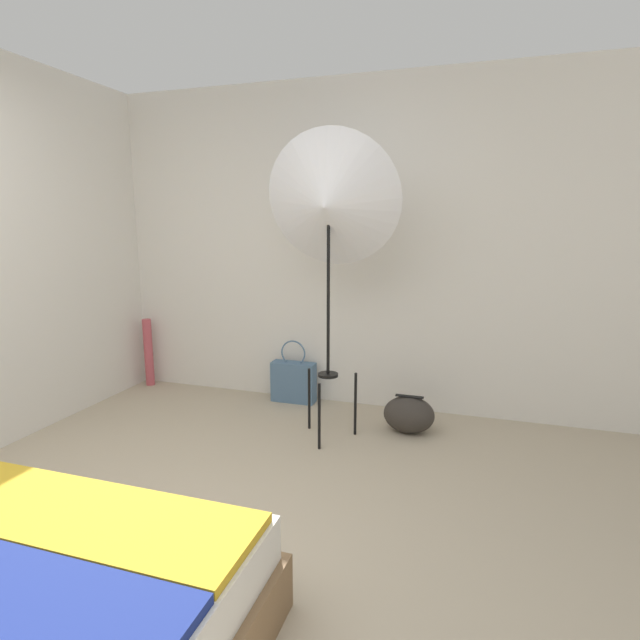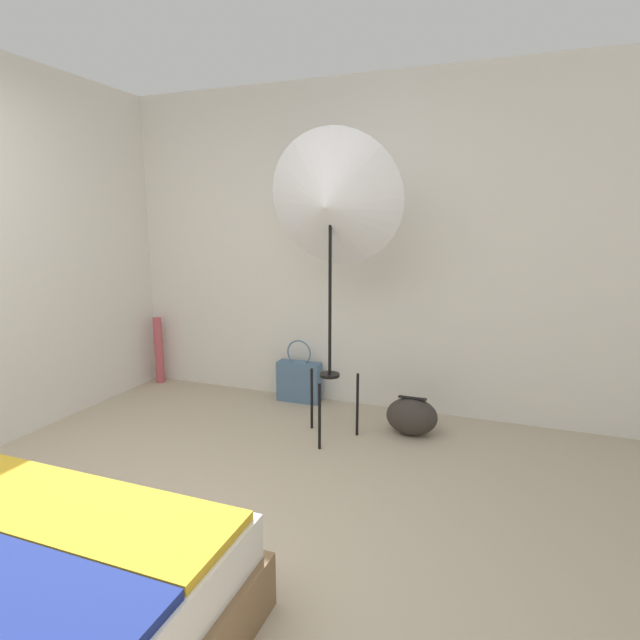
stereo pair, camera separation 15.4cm
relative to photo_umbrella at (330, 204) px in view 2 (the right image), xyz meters
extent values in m
plane|color=tan|center=(-0.40, -1.87, -1.62)|extent=(14.00, 14.00, 0.00)
cube|color=silver|center=(-0.40, 0.74, -0.32)|extent=(8.00, 0.05, 2.60)
cube|color=gold|center=(-0.48, -1.86, -1.19)|extent=(1.52, 0.42, 0.04)
cylinder|color=black|center=(0.00, -0.20, -1.39)|extent=(0.02, 0.02, 0.46)
cylinder|color=black|center=(-0.17, 0.10, -1.39)|extent=(0.02, 0.02, 0.46)
cylinder|color=black|center=(0.17, 0.10, -1.39)|extent=(0.02, 0.02, 0.46)
cylinder|color=black|center=(0.00, 0.00, -1.16)|extent=(0.14, 0.14, 0.02)
cylinder|color=black|center=(0.00, 0.00, -0.57)|extent=(0.02, 0.02, 1.16)
cone|color=silver|center=(0.00, 0.00, 0.01)|extent=(0.93, 0.48, 0.95)
cube|color=slate|center=(-0.49, 0.60, -1.45)|extent=(0.37, 0.13, 0.34)
torus|color=slate|center=(-0.49, 0.60, -1.19)|extent=(0.22, 0.01, 0.22)
ellipsoid|color=#332D28|center=(0.54, 0.26, -1.48)|extent=(0.37, 0.27, 0.27)
cube|color=black|center=(0.54, 0.26, -1.34)|extent=(0.20, 0.04, 0.01)
cylinder|color=#BC4C56|center=(-1.93, 0.61, -1.30)|extent=(0.08, 0.08, 0.63)
camera|label=1|loc=(0.96, -3.19, -0.12)|focal=28.00mm
camera|label=2|loc=(1.10, -3.14, -0.12)|focal=28.00mm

